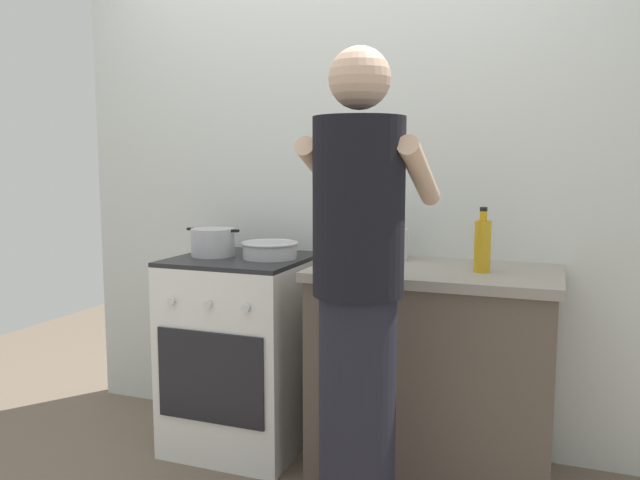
{
  "coord_description": "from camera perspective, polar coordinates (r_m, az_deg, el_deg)",
  "views": [
    {
      "loc": [
        1.02,
        -2.42,
        1.33
      ],
      "look_at": [
        0.05,
        0.12,
        1.0
      ],
      "focal_mm": 35.41,
      "sensor_mm": 36.0,
      "label": 1
    }
  ],
  "objects": [
    {
      "name": "pot",
      "position": [
        2.99,
        -9.65,
        -0.2
      ],
      "size": [
        0.27,
        0.2,
        0.13
      ],
      "color": "#B2B2B7",
      "rests_on": "stove_range"
    },
    {
      "name": "countertop",
      "position": [
        2.76,
        10.2,
        -11.76
      ],
      "size": [
        1.0,
        0.6,
        0.9
      ],
      "color": "brown",
      "rests_on": "ground"
    },
    {
      "name": "oil_bottle",
      "position": [
        2.59,
        14.48,
        -0.41
      ],
      "size": [
        0.07,
        0.07,
        0.26
      ],
      "color": "gold",
      "rests_on": "countertop"
    },
    {
      "name": "stove_range",
      "position": [
        3.04,
        -6.98,
        -9.96
      ],
      "size": [
        0.6,
        0.62,
        0.9
      ],
      "color": "white",
      "rests_on": "ground"
    },
    {
      "name": "ground",
      "position": [
        2.94,
        -1.85,
        -19.94
      ],
      "size": [
        6.0,
        6.0,
        0.0
      ],
      "primitive_type": "plane",
      "color": "#6B5B4C"
    },
    {
      "name": "back_wall",
      "position": [
        3.03,
        5.23,
        5.38
      ],
      "size": [
        3.2,
        0.1,
        2.5
      ],
      "color": "silver",
      "rests_on": "ground"
    },
    {
      "name": "mixing_bowl",
      "position": [
        2.88,
        -4.56,
        -0.83
      ],
      "size": [
        0.26,
        0.26,
        0.08
      ],
      "color": "#B7B7BC",
      "rests_on": "stove_range"
    },
    {
      "name": "utensil_crock",
      "position": [
        2.85,
        6.98,
        0.17
      ],
      "size": [
        0.1,
        0.1,
        0.34
      ],
      "color": "silver",
      "rests_on": "countertop"
    },
    {
      "name": "person",
      "position": [
        2.11,
        3.49,
        -6.0
      ],
      "size": [
        0.41,
        0.5,
        1.7
      ],
      "color": "black",
      "rests_on": "ground"
    }
  ]
}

